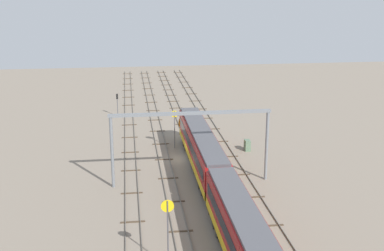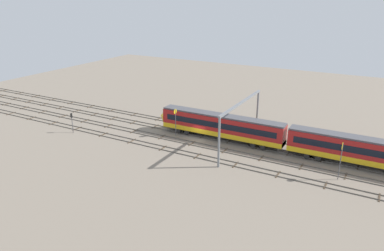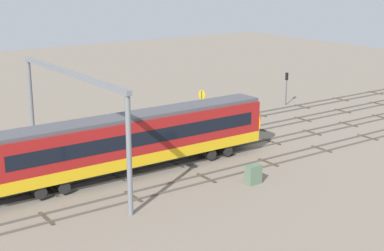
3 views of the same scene
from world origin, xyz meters
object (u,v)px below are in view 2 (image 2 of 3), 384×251
(speed_sign_mid_trackside, at_px, (341,155))
(relay_cabinet, at_px, (209,120))
(signal_light_trackside_departure, at_px, (72,120))
(train, at_px, (362,152))
(overhead_gantry, at_px, (241,113))
(speed_sign_near_foreground, at_px, (175,119))

(speed_sign_mid_trackside, height_order, relay_cabinet, speed_sign_mid_trackside)
(speed_sign_mid_trackside, distance_m, signal_light_trackside_departure, 49.49)
(signal_light_trackside_departure, bearing_deg, relay_cabinet, -139.56)
(relay_cabinet, bearing_deg, train, 166.27)
(signal_light_trackside_departure, bearing_deg, speed_sign_mid_trackside, -174.52)
(overhead_gantry, relative_size, speed_sign_near_foreground, 3.38)
(overhead_gantry, bearing_deg, relay_cabinet, -41.17)
(speed_sign_mid_trackside, bearing_deg, train, -111.40)
(train, relative_size, speed_sign_mid_trackside, 12.74)
(train, height_order, signal_light_trackside_departure, train)
(overhead_gantry, bearing_deg, speed_sign_near_foreground, 2.74)
(train, bearing_deg, overhead_gantry, 5.52)
(relay_cabinet, bearing_deg, speed_sign_near_foreground, 76.73)
(speed_sign_near_foreground, height_order, speed_sign_mid_trackside, speed_sign_mid_trackside)
(overhead_gantry, distance_m, speed_sign_near_foreground, 13.32)
(train, xyz_separation_m, signal_light_trackside_departure, (51.61, 10.74, -0.00))
(overhead_gantry, distance_m, signal_light_trackside_departure, 33.36)
(train, bearing_deg, speed_sign_near_foreground, 4.42)
(overhead_gantry, xyz_separation_m, speed_sign_near_foreground, (12.99, 0.62, -2.91))
(overhead_gantry, distance_m, relay_cabinet, 15.25)
(speed_sign_near_foreground, height_order, relay_cabinet, speed_sign_near_foreground)
(speed_sign_near_foreground, bearing_deg, overhead_gantry, -177.26)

